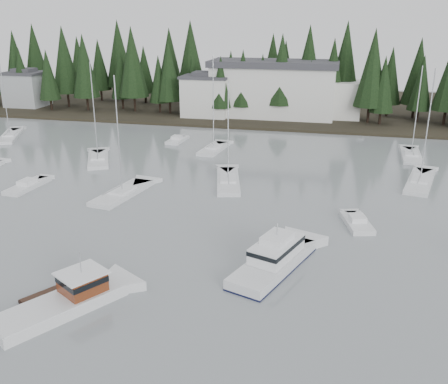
# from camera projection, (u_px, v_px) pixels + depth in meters

# --- Properties ---
(far_shore_land) EXTENTS (240.00, 54.00, 1.00)m
(far_shore_land) POSITION_uv_depth(u_px,v_px,m) (303.00, 107.00, 113.79)
(far_shore_land) COLOR black
(far_shore_land) RESTS_ON ground
(conifer_treeline) EXTENTS (200.00, 22.00, 20.00)m
(conifer_treeline) POSITION_uv_depth(u_px,v_px,m) (299.00, 116.00, 103.70)
(conifer_treeline) COLOR black
(conifer_treeline) RESTS_ON ground
(house_west) EXTENTS (9.54, 7.42, 8.75)m
(house_west) POSITION_uv_depth(u_px,v_px,m) (206.00, 95.00, 99.62)
(house_west) COLOR silver
(house_west) RESTS_ON ground
(house_far_west) EXTENTS (8.48, 7.42, 8.25)m
(house_far_west) POSITION_uv_depth(u_px,v_px,m) (26.00, 88.00, 110.62)
(house_far_west) COLOR #999EA0
(house_far_west) RESTS_ON ground
(harbor_inn) EXTENTS (29.50, 11.50, 10.90)m
(harbor_inn) POSITION_uv_depth(u_px,v_px,m) (284.00, 90.00, 99.05)
(harbor_inn) COLOR silver
(harbor_inn) RESTS_ON ground
(lobster_boat_brown) EXTENTS (7.49, 9.54, 4.59)m
(lobster_boat_brown) POSITION_uv_depth(u_px,v_px,m) (65.00, 302.00, 35.36)
(lobster_boat_brown) COLOR silver
(lobster_boat_brown) RESTS_ON ground
(cabin_cruiser_center) EXTENTS (6.46, 10.79, 4.43)m
(cabin_cruiser_center) POSITION_uv_depth(u_px,v_px,m) (274.00, 260.00, 41.01)
(cabin_cruiser_center) COLOR silver
(cabin_cruiser_center) RESTS_ON ground
(sailboat_2) EXTENTS (2.97, 9.12, 13.67)m
(sailboat_2) POSITION_uv_depth(u_px,v_px,m) (411.00, 157.00, 73.33)
(sailboat_2) COLOR silver
(sailboat_2) RESTS_ON ground
(sailboat_3) EXTENTS (3.51, 8.31, 14.74)m
(sailboat_3) POSITION_uv_depth(u_px,v_px,m) (214.00, 150.00, 76.98)
(sailboat_3) COLOR silver
(sailboat_3) RESTS_ON ground
(sailboat_4) EXTENTS (5.16, 10.75, 13.02)m
(sailboat_4) POSITION_uv_depth(u_px,v_px,m) (228.00, 182.00, 62.07)
(sailboat_4) COLOR silver
(sailboat_4) RESTS_ON ground
(sailboat_5) EXTENTS (6.95, 11.03, 13.21)m
(sailboat_5) POSITION_uv_depth(u_px,v_px,m) (10.00, 137.00, 85.24)
(sailboat_5) COLOR silver
(sailboat_5) RESTS_ON ground
(sailboat_6) EXTENTS (6.66, 9.65, 14.35)m
(sailboat_6) POSITION_uv_depth(u_px,v_px,m) (98.00, 160.00, 71.48)
(sailboat_6) COLOR silver
(sailboat_6) RESTS_ON ground
(sailboat_8) EXTENTS (4.50, 9.87, 14.22)m
(sailboat_8) POSITION_uv_depth(u_px,v_px,m) (123.00, 194.00, 57.88)
(sailboat_8) COLOR silver
(sailboat_8) RESTS_ON ground
(sailboat_9) EXTENTS (5.11, 11.09, 14.54)m
(sailboat_9) POSITION_uv_depth(u_px,v_px,m) (420.00, 183.00, 61.96)
(sailboat_9) COLOR silver
(sailboat_9) RESTS_ON ground
(runabout_0) EXTENTS (2.62, 6.69, 1.42)m
(runabout_0) POSITION_uv_depth(u_px,v_px,m) (28.00, 187.00, 60.31)
(runabout_0) COLOR silver
(runabout_0) RESTS_ON ground
(runabout_1) EXTENTS (3.48, 5.67, 1.42)m
(runabout_1) POSITION_uv_depth(u_px,v_px,m) (357.00, 224.00, 49.56)
(runabout_1) COLOR silver
(runabout_1) RESTS_ON ground
(runabout_3) EXTENTS (2.52, 5.17, 1.42)m
(runabout_3) POSITION_uv_depth(u_px,v_px,m) (177.00, 141.00, 82.22)
(runabout_3) COLOR silver
(runabout_3) RESTS_ON ground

